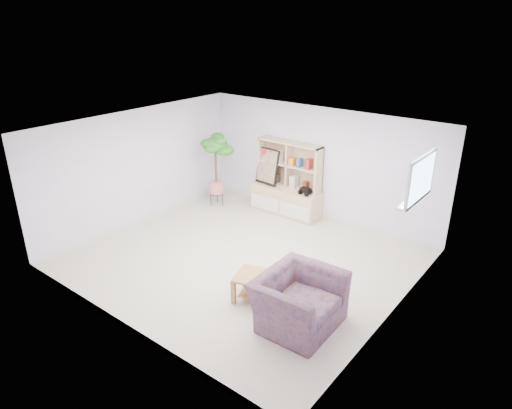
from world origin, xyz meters
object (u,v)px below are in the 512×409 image
Objects in this scene: storage_unit at (286,179)px; armchair at (299,298)px; coffee_table at (268,289)px; floor_tree at (216,171)px.

storage_unit reaches higher than armchair.
storage_unit is at bearing 102.26° from coffee_table.
armchair is at bearing -52.84° from storage_unit.
storage_unit is 1.35× the size of armchair.
floor_tree is at bearing 55.56° from armchair.
coffee_table is at bearing -36.09° from floor_tree.
storage_unit is 3.46m from coffee_table.
floor_tree is at bearing 126.14° from coffee_table.
coffee_table is 4.04m from floor_tree.
armchair is (3.90, -2.54, -0.40)m from floor_tree.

